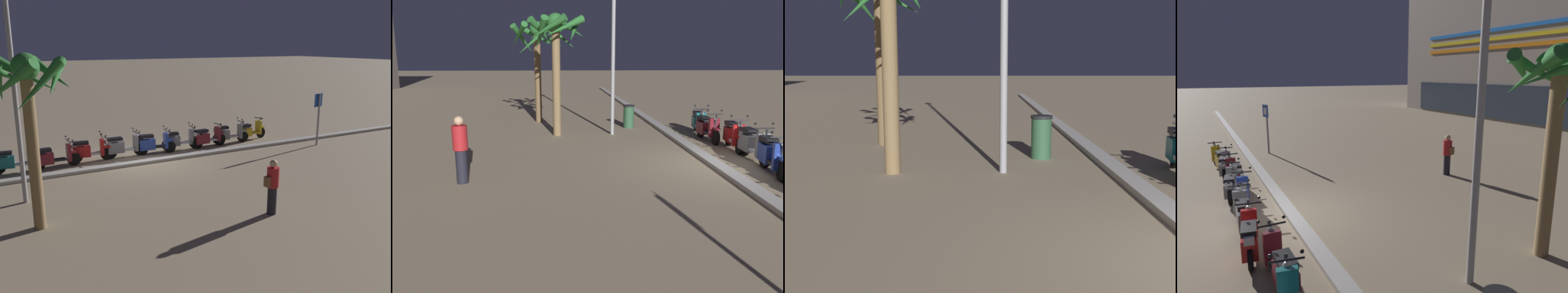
% 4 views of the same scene
% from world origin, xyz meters
% --- Properties ---
extents(ground_plane, '(200.00, 200.00, 0.00)m').
position_xyz_m(ground_plane, '(0.00, 0.00, 0.00)').
color(ground_plane, '#9E896B').
extents(curb_strip, '(60.00, 0.36, 0.12)m').
position_xyz_m(curb_strip, '(0.00, 0.42, 0.06)').
color(curb_strip, '#BCB7AD').
rests_on(curb_strip, ground).
extents(scooter_yellow_lead_nearest, '(1.82, 0.61, 1.04)m').
position_xyz_m(scooter_yellow_lead_nearest, '(-6.00, -0.95, 0.44)').
color(scooter_yellow_lead_nearest, black).
rests_on(scooter_yellow_lead_nearest, ground).
extents(scooter_grey_mid_rear, '(1.83, 0.63, 1.17)m').
position_xyz_m(scooter_grey_mid_rear, '(-4.66, -0.84, 0.45)').
color(scooter_grey_mid_rear, black).
rests_on(scooter_grey_mid_rear, ground).
extents(scooter_maroon_gap_after_mid, '(1.80, 0.56, 1.04)m').
position_xyz_m(scooter_maroon_gap_after_mid, '(-3.39, -0.65, 0.46)').
color(scooter_maroon_gap_after_mid, black).
rests_on(scooter_maroon_gap_after_mid, ground).
extents(scooter_grey_tail_end, '(1.80, 0.64, 1.17)m').
position_xyz_m(scooter_grey_tail_end, '(-2.06, -0.89, 0.44)').
color(scooter_grey_tail_end, black).
rests_on(scooter_grey_tail_end, ground).
extents(scooter_blue_far_back, '(1.74, 0.63, 1.17)m').
position_xyz_m(scooter_blue_far_back, '(-0.76, -0.72, 0.46)').
color(scooter_blue_far_back, black).
rests_on(scooter_blue_far_back, ground).
extents(scooter_grey_last_in_row, '(1.79, 0.56, 1.17)m').
position_xyz_m(scooter_grey_last_in_row, '(0.57, -0.87, 0.46)').
color(scooter_grey_last_in_row, black).
rests_on(scooter_grey_last_in_row, ground).
extents(scooter_red_second_in_line, '(1.72, 0.61, 1.17)m').
position_xyz_m(scooter_red_second_in_line, '(1.97, -0.92, 0.46)').
color(scooter_red_second_in_line, black).
rests_on(scooter_red_second_in_line, ground).
extents(scooter_maroon_mid_front, '(1.85, 0.56, 1.17)m').
position_xyz_m(scooter_maroon_mid_front, '(3.43, -0.60, 0.45)').
color(scooter_maroon_mid_front, black).
rests_on(scooter_maroon_mid_front, ground).
extents(scooter_teal_mid_centre, '(1.76, 0.64, 1.17)m').
position_xyz_m(scooter_teal_mid_centre, '(4.80, -0.77, 0.45)').
color(scooter_teal_mid_centre, black).
rests_on(scooter_teal_mid_centre, ground).
extents(crossing_sign, '(0.59, 0.18, 2.40)m').
position_xyz_m(crossing_sign, '(-8.13, 1.43, 1.50)').
color(crossing_sign, '#939399').
rests_on(crossing_sign, ground).
extents(palm_tree_far_corner, '(2.20, 2.18, 4.44)m').
position_xyz_m(palm_tree_far_corner, '(4.73, 4.66, 3.44)').
color(palm_tree_far_corner, olive).
rests_on(palm_tree_far_corner, ground).
extents(pedestrian_window_shopping, '(0.46, 0.34, 1.57)m').
position_xyz_m(pedestrian_window_shopping, '(-1.08, 6.85, 0.83)').
color(pedestrian_window_shopping, black).
rests_on(pedestrian_window_shopping, ground).
extents(street_lamp, '(0.36, 0.36, 7.45)m').
position_xyz_m(street_lamp, '(4.82, 2.59, 4.48)').
color(street_lamp, '#939399').
rests_on(street_lamp, ground).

